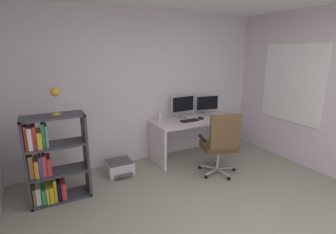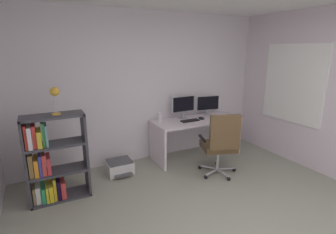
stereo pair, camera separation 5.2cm
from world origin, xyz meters
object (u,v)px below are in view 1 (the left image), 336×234
Objects in this scene: computer_mouse at (201,118)px; office_chair at (221,142)px; keyboard at (190,121)px; desktop_speaker at (159,118)px; bookshelf at (50,163)px; monitor_secondary at (207,104)px; printer at (120,167)px; monitor_main at (183,105)px; desk_lamp at (55,95)px; desk at (196,129)px.

office_chair is (-0.19, -0.82, -0.17)m from computer_mouse.
keyboard is 2.00× the size of desktop_speaker.
monitor_secondary is at bearing 10.78° from bookshelf.
bookshelf is 2.71× the size of printer.
monitor_main is 1.12m from office_chair.
desk_lamp is at bearing -168.66° from monitor_secondary.
bookshelf is 0.90m from desk_lamp.
desktop_speaker is 0.16× the size of office_chair.
keyboard is 0.56m from desktop_speaker.
desk_lamp reaches higher than printer.
monitor_main is 1.42× the size of keyboard.
office_chair is 2.42× the size of printer.
computer_mouse is (0.09, -0.04, 0.20)m from desk.
bookshelf is at bearing 168.77° from office_chair.
printer is (-1.51, -0.03, -0.44)m from desk.
desktop_speaker is at bearing -177.44° from monitor_secondary.
desk is 1.57m from printer.
desktop_speaker is 1.09m from printer.
bookshelf is (-2.43, 0.48, -0.02)m from office_chair.
desktop_speaker is at bearing 169.41° from desk.
monitor_main reaches higher than keyboard.
desktop_speaker is 0.39× the size of printer.
office_chair is 1.70m from printer.
keyboard is 0.82m from office_chair.
monitor_secondary is 2.85m from desk_lamp.
desk_lamp is at bearing 168.05° from office_chair.
printer is at bearing 18.44° from bookshelf.
printer is at bearing 177.65° from keyboard.
monitor_main is 0.34m from keyboard.
monitor_secondary is at bearing 6.41° from printer.
desk_lamp reaches higher than computer_mouse.
computer_mouse is at bearing 7.32° from bookshelf.
monitor_secondary is 1.10× the size of printer.
bookshelf reaches higher than monitor_secondary.
monitor_main is (-0.18, 0.18, 0.44)m from desk.
desk is 1.55× the size of office_chair.
monitor_main is 1.36× the size of desk_lamp.
desk_lamp reaches higher than desk.
keyboard is (-0.17, -0.06, 0.19)m from desk.
desk is 3.39× the size of monitor_main.
keyboard is at bearing -171.46° from computer_mouse.
desk is 4.63× the size of desk_lamp.
keyboard is at bearing -0.97° from printer.
monitor_main is at bearing 9.06° from printer.
computer_mouse is 1.72m from printer.
desk is at bearing -10.59° from desktop_speaker.
monitor_secondary is 1.40× the size of keyboard.
office_chair is (-0.47, -1.04, -0.38)m from monitor_secondary.
keyboard is 2.34m from desk_lamp.
monitor_main is 2.45m from bookshelf.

